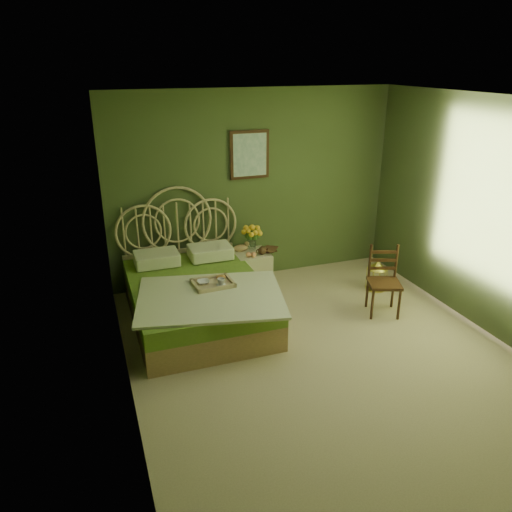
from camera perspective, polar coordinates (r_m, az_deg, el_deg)
name	(u,v)px	position (r m, az deg, el deg)	size (l,w,h in m)	color
floor	(323,354)	(5.47, 7.70, -11.07)	(4.50, 4.50, 0.00)	#C6B08F
ceiling	(338,100)	(4.62, 9.38, 17.16)	(4.50, 4.50, 0.00)	silver
wall_back	(254,187)	(6.88, -0.26, 7.88)	(4.00, 4.00, 0.00)	#465A2F
wall_left	(119,267)	(4.38, -15.44, -1.19)	(4.50, 4.50, 0.00)	#465A2F
wall_right	(493,219)	(6.06, 25.50, 3.82)	(4.50, 4.50, 0.00)	#465A2F
wall_art	(250,155)	(6.73, -0.74, 11.50)	(0.54, 0.04, 0.64)	#311D0D
bed	(196,295)	(6.01, -6.83, -4.48)	(1.78, 2.25, 1.40)	tan
nightstand	(252,263)	(6.79, -0.49, -0.82)	(0.46, 0.47, 0.93)	beige
chair	(382,276)	(6.27, 14.17, -2.24)	(0.48, 0.48, 0.85)	#311D0D
birdcage	(377,276)	(6.95, 13.62, -2.19)	(0.27, 0.27, 0.41)	gold
book_lower	(264,250)	(6.79, 0.88, 0.70)	(0.16, 0.22, 0.02)	#381E0F
book_upper	(264,248)	(6.78, 0.88, 0.86)	(0.18, 0.24, 0.02)	#472819
cereal_bowl	(203,282)	(5.75, -6.04, -2.99)	(0.14, 0.14, 0.03)	white
coffee_cup	(221,282)	(5.68, -4.02, -2.97)	(0.09, 0.09, 0.08)	white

